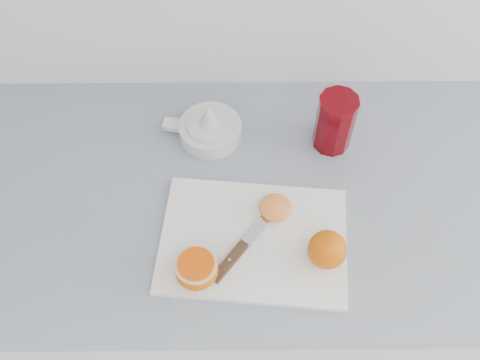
# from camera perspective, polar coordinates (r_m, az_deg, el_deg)

# --- Properties ---
(counter) EXTENTS (2.42, 0.64, 0.89)m
(counter) POSITION_cam_1_polar(r_m,az_deg,el_deg) (1.49, 4.19, -10.25)
(counter) COLOR silver
(counter) RESTS_ON ground
(cutting_board) EXTENTS (0.38, 0.29, 0.01)m
(cutting_board) POSITION_cam_1_polar(r_m,az_deg,el_deg) (1.03, 1.44, -6.44)
(cutting_board) COLOR white
(cutting_board) RESTS_ON counter
(whole_orange) EXTENTS (0.07, 0.07, 0.07)m
(whole_orange) POSITION_cam_1_polar(r_m,az_deg,el_deg) (0.98, 9.29, -7.34)
(whole_orange) COLOR #F65D00
(whole_orange) RESTS_ON cutting_board
(half_orange) EXTENTS (0.08, 0.08, 0.05)m
(half_orange) POSITION_cam_1_polar(r_m,az_deg,el_deg) (0.97, -4.64, -9.47)
(half_orange) COLOR #F65D00
(half_orange) RESTS_ON cutting_board
(squeezed_shell) EXTENTS (0.06, 0.06, 0.03)m
(squeezed_shell) POSITION_cam_1_polar(r_m,az_deg,el_deg) (1.04, 3.79, -2.93)
(squeezed_shell) COLOR orange
(squeezed_shell) RESTS_ON cutting_board
(paring_knife) EXTENTS (0.15, 0.18, 0.01)m
(paring_knife) POSITION_cam_1_polar(r_m,az_deg,el_deg) (1.00, -0.45, -7.88)
(paring_knife) COLOR #44311C
(paring_knife) RESTS_ON cutting_board
(citrus_juicer) EXTENTS (0.17, 0.14, 0.09)m
(citrus_juicer) POSITION_cam_1_polar(r_m,az_deg,el_deg) (1.16, -3.27, 5.61)
(citrus_juicer) COLOR white
(citrus_juicer) RESTS_ON counter
(red_tumbler) EXTENTS (0.08, 0.08, 0.13)m
(red_tumbler) POSITION_cam_1_polar(r_m,az_deg,el_deg) (1.13, 10.04, 5.92)
(red_tumbler) COLOR #5D0007
(red_tumbler) RESTS_ON counter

